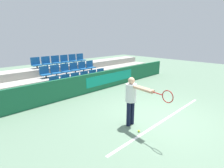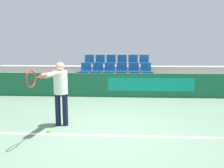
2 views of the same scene
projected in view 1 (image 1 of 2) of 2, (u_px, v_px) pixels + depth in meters
name	position (u px, v px, depth m)	size (l,w,h in m)	color
ground_plane	(159.00, 117.00, 6.05)	(30.00, 30.00, 0.00)	slate
court_baseline	(165.00, 120.00, 5.89)	(5.37, 0.08, 0.01)	white
barrier_wall	(90.00, 83.00, 8.61)	(12.96, 0.14, 0.95)	#19603D
bleacher_tier_front	(83.00, 87.00, 9.07)	(12.56, 1.00, 0.36)	#ADA89E
bleacher_tier_middle	(72.00, 80.00, 9.71)	(12.56, 1.00, 0.71)	#ADA89E
bleacher_tier_back	(63.00, 74.00, 10.34)	(12.56, 1.00, 1.07)	#ADA89E
stadium_chair_0	(55.00, 83.00, 8.07)	(0.48, 0.37, 0.57)	#333333
stadium_chair_1	(66.00, 81.00, 8.46)	(0.48, 0.37, 0.57)	#333333
stadium_chair_2	(76.00, 79.00, 8.84)	(0.48, 0.37, 0.57)	#333333
stadium_chair_3	(85.00, 77.00, 9.23)	(0.48, 0.37, 0.57)	#333333
stadium_chair_4	(94.00, 76.00, 9.61)	(0.48, 0.37, 0.57)	#333333
stadium_chair_5	(102.00, 74.00, 10.00)	(0.48, 0.37, 0.57)	#333333
stadium_chair_6	(45.00, 73.00, 8.67)	(0.48, 0.37, 0.57)	#333333
stadium_chair_7	(56.00, 71.00, 9.05)	(0.48, 0.37, 0.57)	#333333
stadium_chair_8	(66.00, 70.00, 9.44)	(0.48, 0.37, 0.57)	#333333
stadium_chair_9	(75.00, 68.00, 9.82)	(0.48, 0.37, 0.57)	#333333
stadium_chair_10	(83.00, 67.00, 10.21)	(0.48, 0.37, 0.57)	#333333
stadium_chair_11	(91.00, 66.00, 10.59)	(0.48, 0.37, 0.57)	#333333
stadium_chair_12	(36.00, 63.00, 9.26)	(0.48, 0.37, 0.57)	#333333
stadium_chair_13	(47.00, 62.00, 9.64)	(0.48, 0.37, 0.57)	#333333
stadium_chair_14	(56.00, 61.00, 10.03)	(0.48, 0.37, 0.57)	#333333
stadium_chair_15	(65.00, 60.00, 10.41)	(0.48, 0.37, 0.57)	#333333
stadium_chair_16	(73.00, 59.00, 10.80)	(0.48, 0.37, 0.57)	#333333
stadium_chair_17	(81.00, 59.00, 11.18)	(0.48, 0.37, 0.57)	#333333
tennis_player	(133.00, 97.00, 5.25)	(0.36, 1.59, 1.55)	black
tennis_ball	(139.00, 131.00, 5.12)	(0.07, 0.07, 0.07)	#CCDB33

